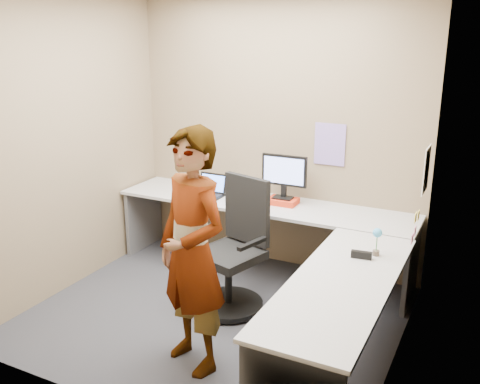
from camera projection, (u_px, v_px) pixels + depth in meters
The scene contains 20 objects.
ground at pixel (214, 315), 4.58m from camera, with size 3.00×3.00×0.00m, color #29292E.
wall_back at pixel (277, 134), 5.29m from camera, with size 3.00×3.00×0.00m, color #736147.
wall_right at pixel (409, 186), 3.54m from camera, with size 2.70×2.70×0.00m, color #736147.
wall_left at pixel (68, 144), 4.83m from camera, with size 2.70×2.70×0.00m, color #736147.
desk at pixel (280, 245), 4.55m from camera, with size 2.98×2.58×0.73m.
paper_ream at pixel (283, 201), 5.15m from camera, with size 0.28×0.20×0.06m, color red.
monitor at pixel (284, 173), 5.08m from camera, with size 0.45×0.13×0.42m.
laptop at pixel (210, 190), 5.41m from camera, with size 0.30×0.25×0.21m.
trackball_mouse at pixel (234, 193), 5.41m from camera, with size 0.12×0.08×0.07m.
origami at pixel (210, 199), 5.19m from camera, with size 0.10×0.10×0.06m, color white.
stapler at pixel (361, 255), 3.92m from camera, with size 0.15×0.04×0.06m, color black.
flower at pixel (377, 237), 3.94m from camera, with size 0.07×0.07×0.22m.
calendar_purple at pixel (330, 144), 5.06m from camera, with size 0.30×0.01×0.40m, color #846BB7.
calendar_white at pixel (426, 170), 4.34m from camera, with size 0.01×0.28×0.38m, color white.
sticky_note_a at pixel (416, 217), 4.13m from camera, with size 0.01×0.07×0.07m, color #F2E059.
sticky_note_b at pixel (415, 231), 4.21m from camera, with size 0.01×0.07×0.07m, color pink.
sticky_note_c at pixel (412, 239), 4.11m from camera, with size 0.01×0.07×0.07m, color pink.
sticky_note_d at pixel (418, 215), 4.26m from camera, with size 0.01×0.07×0.07m, color #F2E059.
office_chair at pixel (234, 257), 4.60m from camera, with size 0.65×0.62×1.13m.
person at pixel (192, 252), 3.67m from camera, with size 0.64×0.42×1.75m, color #999399.
Camera 1 is at (2.03, -3.54, 2.34)m, focal length 40.00 mm.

